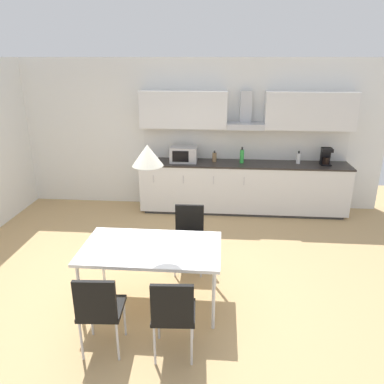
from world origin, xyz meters
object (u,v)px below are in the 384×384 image
(bottle_brown, at_px, (214,157))
(chair_near_right, at_px, (173,311))
(chair_far_right, at_px, (189,231))
(chair_near_left, at_px, (99,307))
(microwave, at_px, (184,154))
(bottle_white, at_px, (298,158))
(pendant_lamp, at_px, (148,155))
(coffee_maker, at_px, (326,156))
(bottle_green, at_px, (242,156))
(dining_table, at_px, (151,250))

(bottle_brown, distance_m, chair_near_right, 3.82)
(bottle_brown, relative_size, chair_near_right, 0.23)
(chair_far_right, relative_size, chair_near_left, 1.00)
(microwave, height_order, bottle_white, microwave)
(pendant_lamp, bearing_deg, bottle_brown, 78.25)
(pendant_lamp, bearing_deg, bottle_white, 54.45)
(microwave, xyz_separation_m, chair_far_right, (0.28, -2.07, -0.53))
(coffee_maker, height_order, bottle_white, coffee_maker)
(bottle_white, bearing_deg, coffee_maker, -2.65)
(chair_near_right, height_order, chair_near_left, same)
(bottle_brown, xyz_separation_m, bottle_green, (0.49, -0.05, 0.04))
(bottle_white, bearing_deg, chair_near_left, -122.94)
(pendant_lamp, bearing_deg, dining_table, 180.00)
(dining_table, height_order, chair_near_left, chair_near_left)
(chair_near_left, xyz_separation_m, pendant_lamp, (0.34, 0.83, 1.24))
(coffee_maker, distance_m, pendant_lamp, 3.95)
(microwave, bearing_deg, coffee_maker, 0.60)
(chair_near_right, relative_size, chair_near_left, 1.00)
(chair_near_right, bearing_deg, chair_near_left, 180.00)
(bottle_brown, distance_m, bottle_white, 1.49)
(bottle_white, height_order, bottle_green, bottle_green)
(coffee_maker, distance_m, bottle_brown, 1.96)
(dining_table, bearing_deg, chair_near_left, -112.35)
(bottle_brown, xyz_separation_m, chair_far_right, (-0.27, -2.12, -0.48))
(microwave, distance_m, bottle_white, 2.04)
(chair_near_right, relative_size, pendant_lamp, 2.72)
(bottle_white, distance_m, chair_near_left, 4.52)
(chair_near_left, bearing_deg, bottle_white, 57.06)
(chair_near_left, bearing_deg, chair_near_right, -0.00)
(bottle_white, relative_size, chair_near_right, 0.26)
(microwave, height_order, chair_far_right, microwave)
(coffee_maker, distance_m, bottle_white, 0.47)
(dining_table, bearing_deg, bottle_white, 54.45)
(chair_near_left, relative_size, pendant_lamp, 2.72)
(bottle_green, bearing_deg, dining_table, -110.81)
(bottle_white, height_order, chair_near_left, bottle_white)
(bottle_brown, bearing_deg, dining_table, -101.75)
(coffee_maker, distance_m, chair_far_right, 3.10)
(bottle_white, relative_size, dining_table, 0.15)
(microwave, xyz_separation_m, chair_near_right, (0.29, -3.72, -0.53))
(chair_near_right, xyz_separation_m, chair_near_left, (-0.69, 0.00, 0.00))
(bottle_brown, bearing_deg, bottle_green, -5.33)
(bottle_brown, relative_size, pendant_lamp, 0.63)
(chair_far_right, distance_m, chair_near_right, 1.66)
(coffee_maker, distance_m, chair_near_left, 4.78)
(bottle_brown, relative_size, dining_table, 0.13)
(dining_table, xyz_separation_m, pendant_lamp, (0.00, 0.00, 1.08))
(bottle_brown, distance_m, chair_far_right, 2.19)
(bottle_brown, height_order, dining_table, bottle_brown)
(pendant_lamp, bearing_deg, chair_far_right, 67.44)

